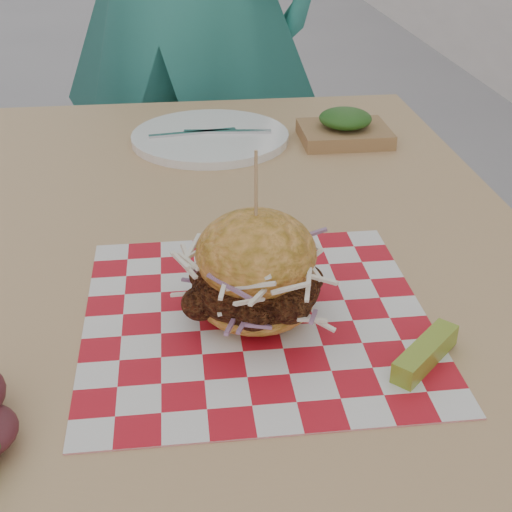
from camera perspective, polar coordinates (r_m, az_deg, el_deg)
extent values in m
cube|color=tan|center=(0.92, -2.24, 0.27)|extent=(0.80, 1.20, 0.04)
cylinder|color=#333338|center=(1.60, -15.87, -2.91)|extent=(0.05, 0.05, 0.71)
cylinder|color=#333338|center=(1.63, 8.43, -1.49)|extent=(0.05, 0.05, 0.71)
cube|color=tan|center=(1.90, -4.49, 6.68)|extent=(0.53, 0.53, 0.04)
cube|color=tan|center=(2.01, -3.31, 15.45)|extent=(0.41, 0.16, 0.50)
cylinder|color=#333338|center=(1.91, -10.81, -1.63)|extent=(0.03, 0.03, 0.43)
cylinder|color=#333338|center=(1.82, -0.11, -2.71)|extent=(0.03, 0.03, 0.43)
cylinder|color=#333338|center=(2.20, -7.63, 3.08)|extent=(0.03, 0.03, 0.43)
cylinder|color=#333338|center=(2.13, 1.66, 2.33)|extent=(0.03, 0.03, 0.43)
cube|color=red|center=(0.76, 0.00, -4.90)|extent=(0.36, 0.36, 0.00)
ellipsoid|color=gold|center=(0.74, 0.00, -3.48)|extent=(0.12, 0.12, 0.04)
ellipsoid|color=brown|center=(0.74, 0.00, -2.40)|extent=(0.13, 0.12, 0.07)
ellipsoid|color=gold|center=(0.72, 0.00, 0.19)|extent=(0.12, 0.12, 0.09)
cylinder|color=tan|center=(0.69, 0.00, 4.82)|extent=(0.00, 0.00, 0.09)
cube|color=#8EAA31|center=(0.70, 13.40, -7.57)|extent=(0.08, 0.08, 0.02)
cylinder|color=white|center=(1.24, -3.68, 9.47)|extent=(0.27, 0.27, 0.01)
cube|color=silver|center=(1.24, -5.10, 9.79)|extent=(0.15, 0.03, 0.00)
cube|color=silver|center=(1.24, -2.29, 9.92)|extent=(0.15, 0.03, 0.00)
cube|color=olive|center=(1.25, 7.09, 9.67)|extent=(0.15, 0.12, 0.02)
ellipsoid|color=#164D17|center=(1.24, 7.16, 10.87)|extent=(0.09, 0.09, 0.03)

